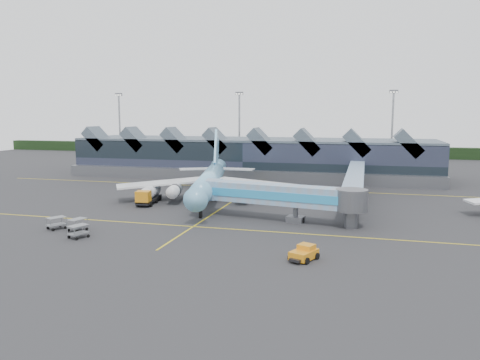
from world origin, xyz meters
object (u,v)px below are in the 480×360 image
(main_airliner, at_px, (210,180))
(fuel_truck, at_px, (149,194))
(pushback_tug, at_px, (304,253))
(jet_bridge, at_px, (289,196))

(main_airliner, distance_m, fuel_truck, 11.13)
(fuel_truck, distance_m, pushback_tug, 39.89)
(main_airliner, height_order, jet_bridge, main_airliner)
(fuel_truck, xyz_separation_m, pushback_tug, (30.65, -25.50, -1.00))
(jet_bridge, bearing_deg, pushback_tug, -65.25)
(pushback_tug, bearing_deg, jet_bridge, 127.70)
(main_airliner, bearing_deg, pushback_tug, -68.78)
(main_airliner, relative_size, fuel_truck, 4.26)
(main_airliner, relative_size, pushback_tug, 9.78)
(fuel_truck, height_order, pushback_tug, fuel_truck)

